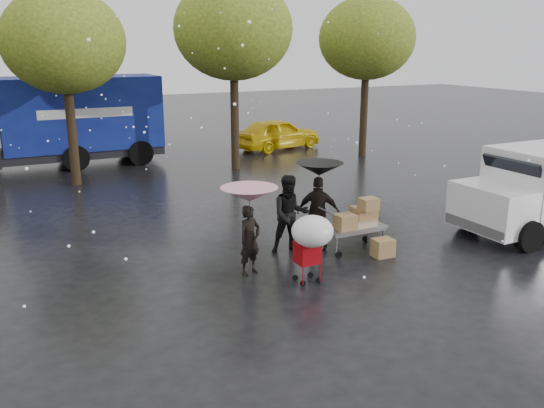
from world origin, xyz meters
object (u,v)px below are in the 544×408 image
vendor_cart (357,220)px  yellow_taxi (277,134)px  person_pink (250,240)px  blue_truck (60,122)px  shopping_cart (312,235)px  person_black (318,212)px

vendor_cart → yellow_taxi: yellow_taxi is taller
person_pink → blue_truck: bearing=80.0°
vendor_cart → blue_truck: blue_truck is taller
person_pink → yellow_taxi: (7.35, 13.22, -0.02)m
vendor_cart → shopping_cart: (-2.01, -1.34, 0.34)m
shopping_cart → person_pink: bearing=128.1°
blue_truck → person_pink: bearing=-81.3°
shopping_cart → vendor_cart: bearing=33.7°
vendor_cart → blue_truck: bearing=110.4°
person_black → vendor_cart: person_black is taller
person_pink → shopping_cart: person_pink is taller
blue_truck → person_black: bearing=-71.7°
person_pink → yellow_taxi: bearing=42.2°
vendor_cart → yellow_taxi: size_ratio=0.36×
person_pink → vendor_cart: size_ratio=0.98×
blue_truck → shopping_cart: bearing=-78.6°
vendor_cart → yellow_taxi: (4.49, 12.97, -0.00)m
shopping_cart → blue_truck: 14.92m
person_pink → shopping_cart: (0.85, -1.09, 0.32)m
person_black → vendor_cart: 0.92m
person_black → shopping_cart: 2.29m
person_black → blue_truck: size_ratio=0.21×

